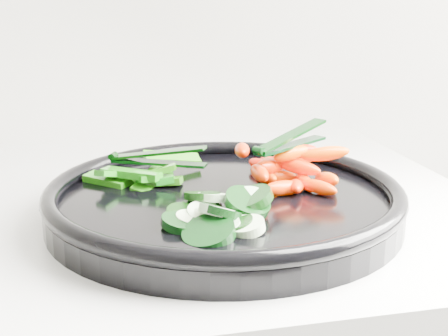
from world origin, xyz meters
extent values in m
cylinder|color=black|center=(0.70, 1.62, 0.94)|extent=(0.45, 0.45, 0.02)
torus|color=black|center=(0.70, 1.62, 0.96)|extent=(0.45, 0.45, 0.02)
cylinder|color=black|center=(0.66, 1.51, 0.96)|extent=(0.06, 0.07, 0.03)
cylinder|color=#CCEEBE|center=(0.68, 1.52, 0.96)|extent=(0.04, 0.04, 0.02)
cylinder|color=black|center=(0.65, 1.55, 0.96)|extent=(0.05, 0.05, 0.02)
cylinder|color=#B2D0A6|center=(0.67, 1.55, 0.96)|extent=(0.04, 0.04, 0.02)
cylinder|color=black|center=(0.69, 1.52, 0.96)|extent=(0.05, 0.05, 0.02)
cylinder|color=beige|center=(0.70, 1.51, 0.96)|extent=(0.05, 0.05, 0.02)
cylinder|color=black|center=(0.67, 1.57, 0.96)|extent=(0.06, 0.06, 0.02)
cylinder|color=beige|center=(0.67, 1.58, 0.96)|extent=(0.04, 0.04, 0.02)
cylinder|color=black|center=(0.66, 1.55, 0.96)|extent=(0.06, 0.06, 0.02)
cylinder|color=#C5E7B9|center=(0.66, 1.54, 0.96)|extent=(0.03, 0.03, 0.01)
cylinder|color=black|center=(0.64, 1.54, 0.96)|extent=(0.06, 0.06, 0.02)
cylinder|color=beige|center=(0.65, 1.54, 0.96)|extent=(0.04, 0.04, 0.01)
cylinder|color=black|center=(0.66, 1.54, 0.96)|extent=(0.04, 0.04, 0.02)
cylinder|color=beige|center=(0.66, 1.54, 0.96)|extent=(0.05, 0.04, 0.02)
cylinder|color=black|center=(0.71, 1.56, 0.97)|extent=(0.06, 0.06, 0.03)
cylinder|color=beige|center=(0.72, 1.56, 0.97)|extent=(0.05, 0.05, 0.02)
cylinder|color=black|center=(0.67, 1.58, 0.97)|extent=(0.05, 0.05, 0.02)
cylinder|color=#B8D7AC|center=(0.68, 1.57, 0.97)|extent=(0.04, 0.04, 0.01)
cylinder|color=black|center=(0.68, 1.53, 0.97)|extent=(0.05, 0.05, 0.03)
cylinder|color=beige|center=(0.67, 1.53, 0.97)|extent=(0.04, 0.04, 0.02)
cylinder|color=black|center=(0.71, 1.55, 0.97)|extent=(0.06, 0.05, 0.03)
cylinder|color=beige|center=(0.71, 1.55, 0.97)|extent=(0.05, 0.04, 0.03)
ellipsoid|color=#F24A00|center=(0.79, 1.62, 0.96)|extent=(0.02, 0.04, 0.02)
ellipsoid|color=#F21F00|center=(0.76, 1.60, 0.96)|extent=(0.05, 0.03, 0.02)
ellipsoid|color=red|center=(0.80, 1.60, 0.96)|extent=(0.04, 0.05, 0.02)
ellipsoid|color=#F55C00|center=(0.75, 1.64, 0.96)|extent=(0.02, 0.04, 0.02)
ellipsoid|color=#E63C00|center=(0.82, 1.62, 0.96)|extent=(0.02, 0.05, 0.03)
ellipsoid|color=#F45300|center=(0.75, 1.65, 0.96)|extent=(0.02, 0.05, 0.02)
ellipsoid|color=#F73800|center=(0.78, 1.61, 0.96)|extent=(0.03, 0.04, 0.02)
ellipsoid|color=#DE4A00|center=(0.77, 1.64, 0.96)|extent=(0.05, 0.02, 0.02)
ellipsoid|color=red|center=(0.78, 1.70, 0.96)|extent=(0.03, 0.04, 0.02)
ellipsoid|color=#FF1D00|center=(0.76, 1.69, 0.96)|extent=(0.03, 0.05, 0.02)
ellipsoid|color=#DD3B00|center=(0.74, 1.62, 0.98)|extent=(0.02, 0.05, 0.02)
ellipsoid|color=#FF5100|center=(0.79, 1.67, 0.98)|extent=(0.03, 0.05, 0.03)
ellipsoid|color=#DC3200|center=(0.76, 1.65, 0.98)|extent=(0.02, 0.04, 0.02)
ellipsoid|color=red|center=(0.79, 1.63, 0.98)|extent=(0.05, 0.05, 0.02)
ellipsoid|color=#E52D00|center=(0.76, 1.64, 0.98)|extent=(0.05, 0.04, 0.03)
ellipsoid|color=#FF3100|center=(0.80, 1.67, 0.98)|extent=(0.05, 0.03, 0.02)
ellipsoid|color=#E64F00|center=(0.78, 1.63, 0.99)|extent=(0.05, 0.03, 0.02)
ellipsoid|color=#E84800|center=(0.73, 1.66, 0.99)|extent=(0.03, 0.05, 0.02)
ellipsoid|color=#FF0E00|center=(0.79, 1.64, 0.99)|extent=(0.05, 0.02, 0.02)
ellipsoid|color=#E94000|center=(0.82, 1.63, 0.99)|extent=(0.06, 0.03, 0.02)
cube|color=#0A700F|center=(0.65, 1.68, 0.96)|extent=(0.03, 0.06, 0.02)
cube|color=#096509|center=(0.63, 1.69, 0.96)|extent=(0.03, 0.06, 0.02)
cube|color=#1E6409|center=(0.64, 1.67, 0.96)|extent=(0.05, 0.03, 0.01)
cube|color=#166509|center=(0.63, 1.68, 0.96)|extent=(0.06, 0.07, 0.03)
cube|color=#21690A|center=(0.58, 1.69, 0.96)|extent=(0.05, 0.05, 0.01)
cube|color=#166109|center=(0.62, 1.68, 0.96)|extent=(0.03, 0.06, 0.03)
cube|color=#166B0A|center=(0.63, 1.67, 0.97)|extent=(0.05, 0.03, 0.02)
cube|color=#0C6109|center=(0.59, 1.68, 0.97)|extent=(0.04, 0.04, 0.02)
cube|color=#22690A|center=(0.61, 1.67, 0.97)|extent=(0.07, 0.05, 0.01)
cube|color=#23700A|center=(0.66, 1.72, 0.97)|extent=(0.07, 0.03, 0.02)
cylinder|color=black|center=(0.74, 1.61, 1.00)|extent=(0.01, 0.01, 0.01)
cube|color=black|center=(0.78, 1.64, 1.00)|extent=(0.10, 0.07, 0.00)
cube|color=black|center=(0.78, 1.64, 1.01)|extent=(0.10, 0.07, 0.02)
cylinder|color=black|center=(0.59, 1.71, 0.98)|extent=(0.01, 0.01, 0.01)
cube|color=black|center=(0.64, 1.69, 0.97)|extent=(0.11, 0.06, 0.00)
cube|color=black|center=(0.64, 1.69, 0.99)|extent=(0.11, 0.06, 0.02)
camera|label=1|loc=(0.56, 1.01, 1.16)|focal=50.00mm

